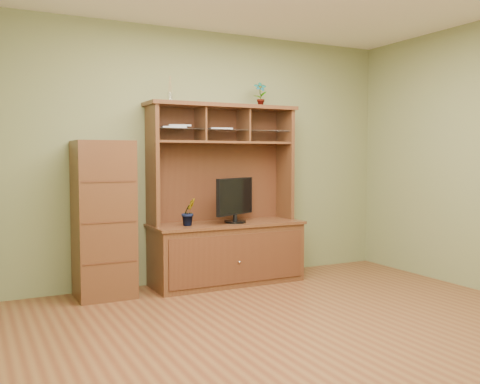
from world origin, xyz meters
TOP-DOWN VIEW (x-y plane):
  - room at (0.00, 0.00)m, footprint 4.54×4.04m
  - media_hutch at (0.11, 1.73)m, footprint 1.66×0.61m
  - monitor at (0.18, 1.64)m, footprint 0.55×0.33m
  - orchid_plant at (-0.34, 1.65)m, footprint 0.18×0.16m
  - top_plant at (0.57, 1.80)m, footprint 0.16×0.13m
  - reed_diffuser at (-0.47, 1.80)m, footprint 0.05×0.05m
  - magazines at (-0.25, 1.80)m, footprint 0.79×0.23m
  - side_cabinet at (-1.18, 1.74)m, footprint 0.54×0.49m

SIDE VIEW (x-z plane):
  - media_hutch at x=0.11m, z-range -0.43..1.47m
  - side_cabinet at x=-1.18m, z-range 0.00..1.50m
  - orchid_plant at x=-0.34m, z-range 0.65..0.93m
  - monitor at x=0.18m, z-range 0.66..1.14m
  - room at x=0.00m, z-range -0.02..2.72m
  - magazines at x=-0.25m, z-range 1.63..1.67m
  - reed_diffuser at x=-0.47m, z-range 1.87..2.13m
  - top_plant at x=0.57m, z-range 1.90..2.17m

